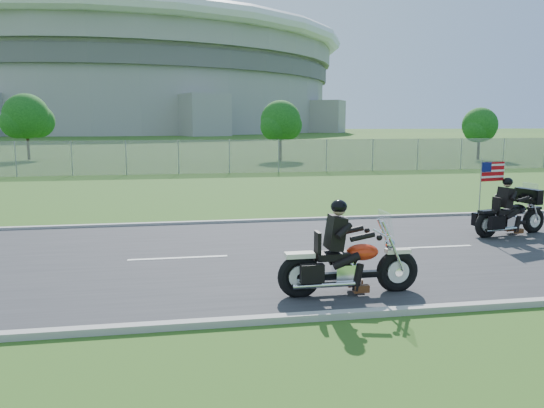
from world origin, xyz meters
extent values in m
plane|color=#1F4615|center=(0.00, 0.00, 0.00)|extent=(420.00, 420.00, 0.00)
cube|color=#28282B|center=(0.00, 0.00, 0.02)|extent=(120.00, 8.00, 0.04)
cube|color=#9E9B93|center=(0.00, 4.05, 0.05)|extent=(120.00, 0.18, 0.12)
cube|color=#9E9B93|center=(0.00, -4.05, 0.05)|extent=(120.00, 0.18, 0.12)
cube|color=gray|center=(-5.00, 20.00, 1.00)|extent=(60.00, 0.03, 2.00)
cylinder|color=#A3A099|center=(-20.00, 170.00, 10.00)|extent=(130.00, 130.00, 20.00)
cylinder|color=#605E5B|center=(-20.00, 170.00, 17.00)|extent=(132.00, 132.00, 4.00)
cylinder|color=#A3A099|center=(-20.00, 170.00, 23.00)|extent=(134.00, 134.00, 6.00)
torus|color=white|center=(-20.00, 170.00, 27.00)|extent=(140.40, 140.40, 4.40)
cylinder|color=#382316|center=(6.00, 30.00, 1.26)|extent=(0.22, 0.22, 2.52)
sphere|color=#134312|center=(6.00, 30.00, 3.15)|extent=(3.20, 3.20, 3.20)
sphere|color=#134312|center=(6.64, 30.48, 2.79)|extent=(2.40, 2.40, 2.40)
sphere|color=#134312|center=(5.44, 29.60, 2.70)|extent=(2.24, 2.24, 2.24)
cylinder|color=#382316|center=(-14.00, 34.00, 1.40)|extent=(0.22, 0.22, 2.80)
sphere|color=#134312|center=(-14.00, 34.00, 3.50)|extent=(3.60, 3.60, 3.60)
sphere|color=#134312|center=(-13.28, 34.54, 3.10)|extent=(2.70, 2.70, 2.70)
sphere|color=#134312|center=(-14.63, 33.55, 3.00)|extent=(2.52, 2.52, 2.52)
cylinder|color=#382316|center=(22.00, 28.00, 1.12)|extent=(0.22, 0.22, 2.24)
sphere|color=#134312|center=(22.00, 28.00, 2.80)|extent=(2.80, 2.80, 2.80)
sphere|color=#134312|center=(22.56, 28.42, 2.48)|extent=(2.10, 2.10, 2.10)
sphere|color=#134312|center=(21.51, 27.65, 2.40)|extent=(1.96, 1.96, 1.96)
torus|color=black|center=(1.90, -3.00, 0.40)|extent=(0.79, 0.20, 0.78)
torus|color=black|center=(0.10, -3.02, 0.40)|extent=(0.79, 0.20, 0.78)
ellipsoid|color=red|center=(1.23, -3.01, 0.78)|extent=(0.60, 0.35, 0.30)
cube|color=black|center=(0.68, -3.02, 0.74)|extent=(0.59, 0.32, 0.13)
cube|color=black|center=(0.74, -3.01, 1.15)|extent=(0.26, 0.43, 0.58)
sphere|color=black|center=(0.79, -3.01, 1.61)|extent=(0.29, 0.29, 0.29)
cube|color=silver|center=(1.66, -3.01, 1.29)|extent=(0.05, 0.49, 0.42)
torus|color=black|center=(7.64, 1.18, 0.37)|extent=(0.74, 0.33, 0.72)
torus|color=black|center=(6.01, 0.82, 0.37)|extent=(0.74, 0.33, 0.72)
ellipsoid|color=black|center=(7.03, 1.05, 0.72)|extent=(0.60, 0.42, 0.27)
cube|color=black|center=(6.54, 0.94, 0.69)|extent=(0.59, 0.40, 0.12)
cube|color=black|center=(6.59, 0.95, 1.07)|extent=(0.31, 0.43, 0.54)
sphere|color=black|center=(6.63, 0.96, 1.49)|extent=(0.31, 0.31, 0.26)
cube|color=black|center=(7.40, 1.13, 1.07)|extent=(0.38, 0.81, 0.39)
cube|color=#B70C11|center=(6.26, 1.08, 1.75)|extent=(0.77, 0.19, 0.51)
camera|label=1|loc=(-1.89, -11.71, 3.06)|focal=35.00mm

